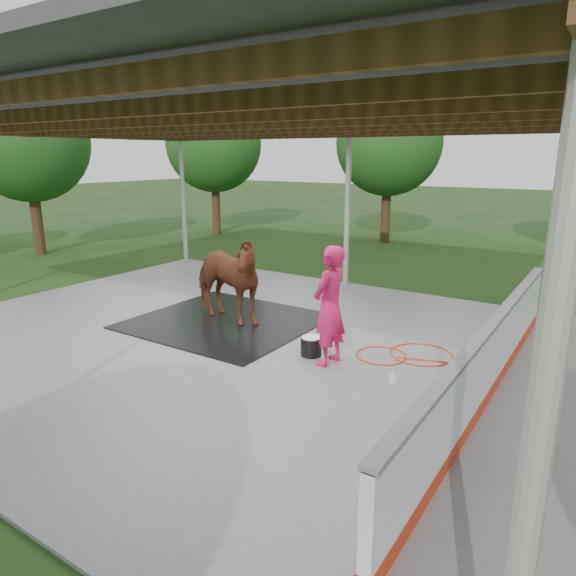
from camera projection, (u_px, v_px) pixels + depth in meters
The scene contains 12 objects.
ground at pixel (231, 339), 9.63m from camera, with size 100.00×100.00×0.00m, color #1E3814.
concrete_slab at pixel (231, 338), 9.62m from camera, with size 12.00×10.00×0.05m, color slate.
pavilion_structure at pixel (224, 118), 8.63m from camera, with size 12.60×10.60×4.05m.
dasher_board at pixel (489, 363), 7.04m from camera, with size 0.16×8.00×1.15m.
tree_belt at pixel (269, 130), 9.24m from camera, with size 28.00×28.00×5.80m.
rubber_mat at pixel (225, 321), 10.48m from camera, with size 3.50×3.28×0.03m, color black.
horse at pixel (224, 278), 10.26m from camera, with size 0.96×2.10×1.77m, color brown.
handler at pixel (329, 306), 8.17m from camera, with size 0.71×0.47×1.95m, color #CC1551.
wash_bucket at pixel (311, 346), 8.69m from camera, with size 0.36×0.36×0.33m.
soap_bottle_a at pixel (325, 354), 8.38m from camera, with size 0.12×0.12×0.32m, color silver.
soap_bottle_b at pixel (393, 378), 7.60m from camera, with size 0.09×0.09×0.20m, color #338CD8.
hose_coil at pixel (406, 355), 8.73m from camera, with size 1.84×1.38×0.02m.
Camera 1 is at (5.88, -6.99, 3.36)m, focal length 32.00 mm.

